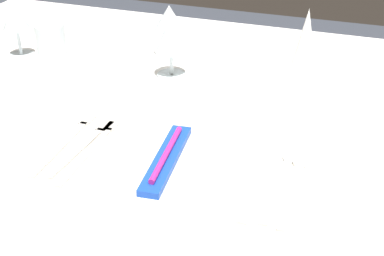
{
  "coord_description": "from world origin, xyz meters",
  "views": [
    {
      "loc": [
        0.29,
        -0.93,
        1.25
      ],
      "look_at": [
        0.0,
        -0.13,
        0.76
      ],
      "focal_mm": 48.58,
      "sensor_mm": 36.0,
      "label": 1
    }
  ],
  "objects_px": {
    "spoon_dessert": "(295,181)",
    "drink_tumbler": "(53,51)",
    "wine_glass_left": "(169,21)",
    "napkin_folded": "(305,43)",
    "fork_salad": "(67,141)",
    "spoon_soup": "(283,175)",
    "wine_glass_far": "(15,19)",
    "dinner_plate": "(169,167)",
    "fork_outer": "(92,148)",
    "fork_inner": "(85,145)",
    "dinner_knife": "(258,184)",
    "wine_glass_right": "(171,38)",
    "toothbrush_package": "(168,158)"
  },
  "relations": [
    {
      "from": "fork_salad",
      "to": "spoon_soup",
      "type": "xyz_separation_m",
      "value": [
        0.4,
        0.02,
        0.0
      ]
    },
    {
      "from": "fork_inner",
      "to": "wine_glass_right",
      "type": "xyz_separation_m",
      "value": [
        0.04,
        0.35,
        0.09
      ]
    },
    {
      "from": "dinner_plate",
      "to": "fork_salad",
      "type": "bearing_deg",
      "value": 173.26
    },
    {
      "from": "fork_outer",
      "to": "drink_tumbler",
      "type": "height_order",
      "value": "drink_tumbler"
    },
    {
      "from": "spoon_soup",
      "to": "drink_tumbler",
      "type": "height_order",
      "value": "drink_tumbler"
    },
    {
      "from": "fork_outer",
      "to": "fork_inner",
      "type": "height_order",
      "value": "same"
    },
    {
      "from": "fork_outer",
      "to": "spoon_soup",
      "type": "bearing_deg",
      "value": 4.76
    },
    {
      "from": "fork_inner",
      "to": "spoon_soup",
      "type": "xyz_separation_m",
      "value": [
        0.36,
        0.02,
        0.0
      ]
    },
    {
      "from": "dinner_knife",
      "to": "drink_tumbler",
      "type": "distance_m",
      "value": 0.65
    },
    {
      "from": "wine_glass_far",
      "to": "dinner_plate",
      "type": "bearing_deg",
      "value": -32.97
    },
    {
      "from": "fork_inner",
      "to": "wine_glass_left",
      "type": "xyz_separation_m",
      "value": [
        -0.02,
        0.47,
        0.09
      ]
    },
    {
      "from": "napkin_folded",
      "to": "wine_glass_far",
      "type": "bearing_deg",
      "value": -170.3
    },
    {
      "from": "napkin_folded",
      "to": "fork_inner",
      "type": "bearing_deg",
      "value": -125.84
    },
    {
      "from": "napkin_folded",
      "to": "spoon_dessert",
      "type": "bearing_deg",
      "value": -82.42
    },
    {
      "from": "dinner_plate",
      "to": "fork_inner",
      "type": "relative_size",
      "value": 1.17
    },
    {
      "from": "fork_salad",
      "to": "spoon_dessert",
      "type": "relative_size",
      "value": 1.08
    },
    {
      "from": "dinner_plate",
      "to": "wine_glass_left",
      "type": "bearing_deg",
      "value": 111.29
    },
    {
      "from": "fork_outer",
      "to": "drink_tumbler",
      "type": "distance_m",
      "value": 0.39
    },
    {
      "from": "fork_inner",
      "to": "fork_salad",
      "type": "distance_m",
      "value": 0.04
    },
    {
      "from": "dinner_plate",
      "to": "fork_outer",
      "type": "distance_m",
      "value": 0.16
    },
    {
      "from": "drink_tumbler",
      "to": "spoon_dessert",
      "type": "bearing_deg",
      "value": -22.98
    },
    {
      "from": "fork_outer",
      "to": "drink_tumbler",
      "type": "bearing_deg",
      "value": 132.16
    },
    {
      "from": "toothbrush_package",
      "to": "napkin_folded",
      "type": "relative_size",
      "value": 1.3
    },
    {
      "from": "dinner_knife",
      "to": "wine_glass_far",
      "type": "height_order",
      "value": "wine_glass_far"
    },
    {
      "from": "napkin_folded",
      "to": "drink_tumbler",
      "type": "bearing_deg",
      "value": -163.28
    },
    {
      "from": "wine_glass_far",
      "to": "spoon_soup",
      "type": "bearing_deg",
      "value": -22.73
    },
    {
      "from": "toothbrush_package",
      "to": "fork_outer",
      "type": "bearing_deg",
      "value": 173.01
    },
    {
      "from": "dinner_knife",
      "to": "wine_glass_right",
      "type": "bearing_deg",
      "value": 129.13
    },
    {
      "from": "wine_glass_right",
      "to": "fork_outer",
      "type": "bearing_deg",
      "value": -93.0
    },
    {
      "from": "dinner_plate",
      "to": "fork_outer",
      "type": "height_order",
      "value": "dinner_plate"
    },
    {
      "from": "dinner_plate",
      "to": "wine_glass_right",
      "type": "distance_m",
      "value": 0.41
    },
    {
      "from": "dinner_plate",
      "to": "fork_salad",
      "type": "xyz_separation_m",
      "value": [
        -0.22,
        0.03,
        -0.01
      ]
    },
    {
      "from": "fork_inner",
      "to": "wine_glass_far",
      "type": "height_order",
      "value": "wine_glass_far"
    },
    {
      "from": "toothbrush_package",
      "to": "wine_glass_right",
      "type": "bearing_deg",
      "value": 110.68
    },
    {
      "from": "fork_inner",
      "to": "spoon_soup",
      "type": "distance_m",
      "value": 0.37
    },
    {
      "from": "dinner_plate",
      "to": "wine_glass_far",
      "type": "bearing_deg",
      "value": 147.03
    },
    {
      "from": "fork_outer",
      "to": "dinner_knife",
      "type": "relative_size",
      "value": 1.05
    },
    {
      "from": "fork_salad",
      "to": "drink_tumbler",
      "type": "distance_m",
      "value": 0.35
    },
    {
      "from": "dinner_knife",
      "to": "wine_glass_left",
      "type": "height_order",
      "value": "wine_glass_left"
    },
    {
      "from": "spoon_dessert",
      "to": "drink_tumbler",
      "type": "height_order",
      "value": "drink_tumbler"
    },
    {
      "from": "spoon_dessert",
      "to": "wine_glass_far",
      "type": "height_order",
      "value": "wine_glass_far"
    },
    {
      "from": "spoon_dessert",
      "to": "wine_glass_right",
      "type": "height_order",
      "value": "wine_glass_right"
    },
    {
      "from": "wine_glass_left",
      "to": "napkin_folded",
      "type": "distance_m",
      "value": 0.35
    },
    {
      "from": "fork_outer",
      "to": "wine_glass_right",
      "type": "height_order",
      "value": "wine_glass_right"
    },
    {
      "from": "fork_salad",
      "to": "wine_glass_left",
      "type": "bearing_deg",
      "value": 87.22
    },
    {
      "from": "drink_tumbler",
      "to": "napkin_folded",
      "type": "relative_size",
      "value": 0.71
    },
    {
      "from": "drink_tumbler",
      "to": "napkin_folded",
      "type": "height_order",
      "value": "napkin_folded"
    },
    {
      "from": "spoon_soup",
      "to": "wine_glass_far",
      "type": "xyz_separation_m",
      "value": [
        -0.74,
        0.31,
        0.1
      ]
    },
    {
      "from": "wine_glass_right",
      "to": "drink_tumbler",
      "type": "relative_size",
      "value": 1.21
    },
    {
      "from": "dinner_plate",
      "to": "dinner_knife",
      "type": "relative_size",
      "value": 1.12
    }
  ]
}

